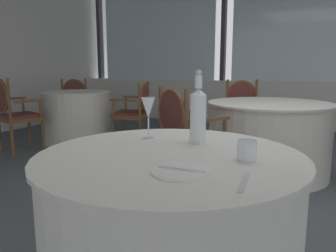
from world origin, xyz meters
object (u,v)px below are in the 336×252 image
dining_chair_1_0 (12,109)px  dining_chair_1_1 (136,108)px  dining_chair_0_1 (243,109)px  wine_glass (148,109)px  water_bottle (198,114)px  water_tumbler (247,150)px  dining_chair_0_2 (184,132)px  side_plate (181,171)px  dining_chair_1_2 (75,100)px

dining_chair_1_0 → dining_chair_1_1: size_ratio=1.09×
dining_chair_0_1 → dining_chair_1_1: size_ratio=1.05×
wine_glass → dining_chair_1_1: size_ratio=0.23×
water_bottle → wine_glass: bearing=-175.3°
water_tumbler → dining_chair_1_0: dining_chair_1_0 is taller
wine_glass → dining_chair_0_2: wine_glass is taller
side_plate → dining_chair_1_1: dining_chair_1_1 is taller
dining_chair_0_1 → dining_chair_1_2: bearing=-117.8°
water_tumbler → dining_chair_0_1: size_ratio=0.08×
water_bottle → dining_chair_0_2: (-0.54, 1.15, -0.34)m
dining_chair_1_0 → dining_chair_0_2: bearing=-80.1°
dining_chair_1_0 → dining_chair_1_2: 1.62m
dining_chair_1_1 → wine_glass: bearing=109.3°
water_tumbler → dining_chair_0_1: (-0.69, 3.17, -0.25)m
dining_chair_0_2 → water_tumbler: bearing=-115.0°
side_plate → dining_chair_0_2: (-0.64, 1.59, -0.20)m
water_bottle → dining_chair_1_1: size_ratio=0.38×
water_bottle → wine_glass: size_ratio=1.65×
dining_chair_0_2 → wine_glass: bearing=-132.6°
dining_chair_0_1 → dining_chair_1_1: (-1.44, -0.40, -0.02)m
wine_glass → dining_chair_1_1: wine_glass is taller
water_tumbler → dining_chair_1_2: size_ratio=0.09×
dining_chair_0_1 → dining_chair_1_2: (-2.98, 0.09, -0.01)m
dining_chair_0_1 → dining_chair_0_2: (-0.12, -1.83, 0.01)m
dining_chair_0_1 → dining_chair_1_2: 2.98m
dining_chair_1_2 → dining_chair_0_2: bearing=13.7°
water_tumbler → dining_chair_1_1: bearing=127.6°
water_tumbler → dining_chair_1_0: bearing=153.2°
dining_chair_1_0 → dining_chair_1_2: (-0.34, 1.58, -0.04)m
dining_chair_0_2 → dining_chair_1_0: (-2.51, 0.34, 0.02)m
dining_chair_0_2 → dining_chair_1_2: (-2.86, 1.92, -0.03)m
side_plate → water_bottle: 0.48m
water_tumbler → dining_chair_1_1: size_ratio=0.09×
side_plate → dining_chair_0_1: (-0.51, 3.42, -0.21)m
side_plate → dining_chair_0_2: dining_chair_0_2 is taller
dining_chair_0_1 → dining_chair_1_0: dining_chair_1_0 is taller
water_tumbler → dining_chair_0_2: dining_chair_0_2 is taller
side_plate → wine_glass: bearing=129.9°
wine_glass → dining_chair_0_1: (-0.16, 3.00, -0.36)m
dining_chair_1_0 → water_bottle: bearing=-98.3°
water_bottle → dining_chair_1_0: (-3.05, 1.49, -0.32)m
side_plate → dining_chair_0_1: 3.47m
water_bottle → dining_chair_1_1: (-1.86, 2.58, -0.37)m
dining_chair_0_1 → water_tumbler: bearing=-13.9°
water_tumbler → dining_chair_1_0: (-3.32, 1.68, -0.22)m
dining_chair_0_2 → dining_chair_1_1: size_ratio=1.05×
dining_chair_1_2 → dining_chair_1_1: bearing=30.0°
water_bottle → dining_chair_1_1: bearing=125.8°
water_tumbler → dining_chair_0_1: bearing=102.2°
dining_chair_0_1 → side_plate: bearing=-17.6°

